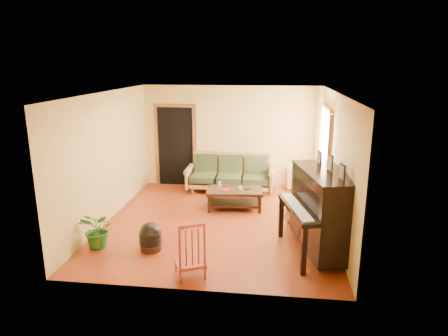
# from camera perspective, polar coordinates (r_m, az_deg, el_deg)

# --- Properties ---
(floor) EXTENTS (5.00, 5.00, 0.00)m
(floor) POSITION_cam_1_polar(r_m,az_deg,el_deg) (8.19, -0.88, -7.80)
(floor) COLOR maroon
(floor) RESTS_ON ground
(doorway) EXTENTS (1.08, 0.16, 2.05)m
(doorway) POSITION_cam_1_polar(r_m,az_deg,el_deg) (10.48, -6.93, 3.06)
(doorway) COLOR black
(doorway) RESTS_ON floor
(window) EXTENTS (0.12, 1.36, 1.46)m
(window) POSITION_cam_1_polar(r_m,az_deg,el_deg) (9.01, 14.34, 3.83)
(window) COLOR white
(window) RESTS_ON right_wall
(sofa) EXTENTS (2.17, 0.92, 0.93)m
(sofa) POSITION_cam_1_polar(r_m,az_deg,el_deg) (9.99, 0.83, -0.76)
(sofa) COLOR #9C6A39
(sofa) RESTS_ON floor
(coffee_table) EXTENTS (1.27, 0.76, 0.44)m
(coffee_table) POSITION_cam_1_polar(r_m,az_deg,el_deg) (8.87, 1.52, -4.45)
(coffee_table) COLOR black
(coffee_table) RESTS_ON floor
(armchair) EXTENTS (1.02, 1.05, 0.88)m
(armchair) POSITION_cam_1_polar(r_m,az_deg,el_deg) (8.33, 11.66, -4.49)
(armchair) COLOR #9C6A39
(armchair) RESTS_ON floor
(piano) EXTENTS (1.31, 1.81, 1.44)m
(piano) POSITION_cam_1_polar(r_m,az_deg,el_deg) (6.91, 14.02, -6.23)
(piano) COLOR black
(piano) RESTS_ON floor
(footstool) EXTENTS (0.41, 0.41, 0.37)m
(footstool) POSITION_cam_1_polar(r_m,az_deg,el_deg) (7.12, -10.44, -10.04)
(footstool) COLOR black
(footstool) RESTS_ON floor
(red_chair) EXTENTS (0.58, 0.60, 0.92)m
(red_chair) POSITION_cam_1_polar(r_m,az_deg,el_deg) (6.12, -4.93, -11.37)
(red_chair) COLOR maroon
(red_chair) RESTS_ON floor
(leaning_frame) EXTENTS (0.45, 0.17, 0.58)m
(leaning_frame) POSITION_cam_1_polar(r_m,az_deg,el_deg) (10.31, 10.20, -1.48)
(leaning_frame) COLOR gold
(leaning_frame) RESTS_ON floor
(ceramic_crock) EXTENTS (0.24, 0.24, 0.24)m
(ceramic_crock) POSITION_cam_1_polar(r_m,az_deg,el_deg) (10.31, 12.19, -2.57)
(ceramic_crock) COLOR #325797
(ceramic_crock) RESTS_ON floor
(potted_plant) EXTENTS (0.76, 0.72, 0.67)m
(potted_plant) POSITION_cam_1_polar(r_m,az_deg,el_deg) (7.35, -17.51, -8.43)
(potted_plant) COLOR #215819
(potted_plant) RESTS_ON floor
(book) EXTENTS (0.26, 0.26, 0.02)m
(book) POSITION_cam_1_polar(r_m,az_deg,el_deg) (8.70, -0.14, -3.21)
(book) COLOR maroon
(book) RESTS_ON coffee_table
(candle) EXTENTS (0.08, 0.08, 0.12)m
(candle) POSITION_cam_1_polar(r_m,az_deg,el_deg) (8.98, -0.61, -2.32)
(candle) COLOR silver
(candle) RESTS_ON coffee_table
(glass_jar) EXTENTS (0.11, 0.11, 0.06)m
(glass_jar) POSITION_cam_1_polar(r_m,az_deg,el_deg) (8.80, 2.36, -2.87)
(glass_jar) COLOR silver
(glass_jar) RESTS_ON coffee_table
(remote) EXTENTS (0.16, 0.06, 0.02)m
(remote) POSITION_cam_1_polar(r_m,az_deg,el_deg) (8.81, 3.38, -3.02)
(remote) COLOR black
(remote) RESTS_ON coffee_table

